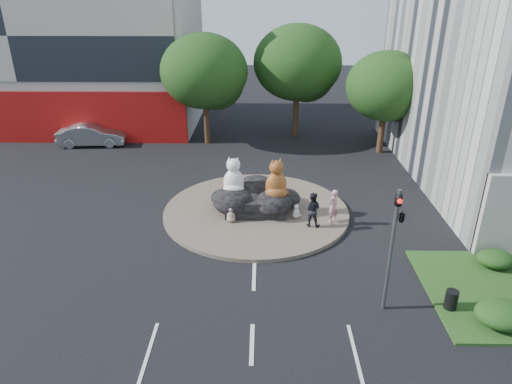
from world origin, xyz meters
TOP-DOWN VIEW (x-y plane):
  - ground at (0.00, 0.00)m, footprint 120.00×120.00m
  - roundabout_island at (0.00, 10.00)m, footprint 10.00×10.00m
  - rock_plinth at (0.00, 10.00)m, footprint 3.20×2.60m
  - shophouse_block at (-18.00, 27.91)m, footprint 25.20×12.30m
  - tree_left at (-3.93, 22.06)m, footprint 6.46×6.46m
  - tree_mid at (3.07, 24.06)m, footprint 6.84×6.84m
  - tree_right at (9.07, 20.06)m, footprint 5.70×5.70m
  - hedge_near_green at (9.00, 1.00)m, footprint 2.00×1.60m
  - hedge_back_green at (10.50, 4.80)m, footprint 1.60×1.28m
  - traffic_light at (5.10, 2.00)m, footprint 0.44×1.24m
  - cat_white at (-1.19, 10.01)m, footprint 1.29×1.12m
  - cat_tabby at (1.05, 9.64)m, footprint 1.62×1.52m
  - kitten_calico at (-1.27, 8.63)m, footprint 0.69×0.67m
  - kitten_white at (2.12, 9.10)m, footprint 0.61×0.62m
  - pedestrian_pink at (3.95, 8.70)m, footprint 0.77×0.74m
  - pedestrian_dark at (2.82, 8.22)m, footprint 1.02×0.89m
  - parked_car at (-12.77, 21.25)m, footprint 5.20×2.14m
  - litter_bin at (7.50, 1.91)m, footprint 0.63×0.63m

SIDE VIEW (x-z plane):
  - ground at x=0.00m, z-range 0.00..0.00m
  - roundabout_island at x=0.00m, z-range 0.00..0.20m
  - hedge_back_green at x=10.50m, z-range 0.12..0.84m
  - litter_bin at x=7.50m, z-range 0.12..0.88m
  - hedge_near_green at x=9.00m, z-range 0.12..1.02m
  - kitten_white at x=2.12m, z-range 0.20..0.98m
  - kitten_calico at x=-1.27m, z-range 0.20..1.09m
  - rock_plinth at x=0.00m, z-range 0.20..1.10m
  - parked_car at x=-12.77m, z-range 0.00..1.68m
  - pedestrian_pink at x=3.95m, z-range 0.20..1.97m
  - pedestrian_dark at x=2.82m, z-range 0.20..2.01m
  - cat_white at x=-1.19m, z-range 1.10..3.22m
  - cat_tabby at x=1.05m, z-range 1.10..3.27m
  - traffic_light at x=5.10m, z-range 1.12..6.12m
  - tree_right at x=9.07m, z-range 0.98..8.28m
  - tree_left at x=-3.93m, z-range 1.11..9.38m
  - tree_mid at x=3.07m, z-range 1.18..9.94m
  - shophouse_block at x=-18.00m, z-range -2.52..14.88m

